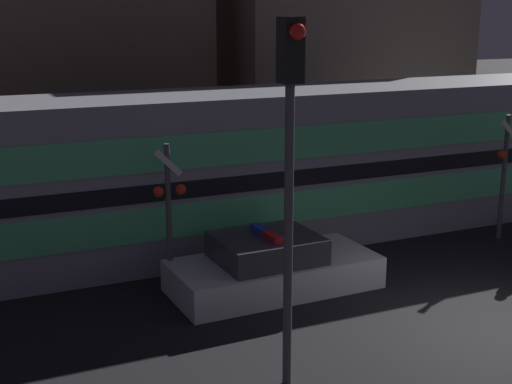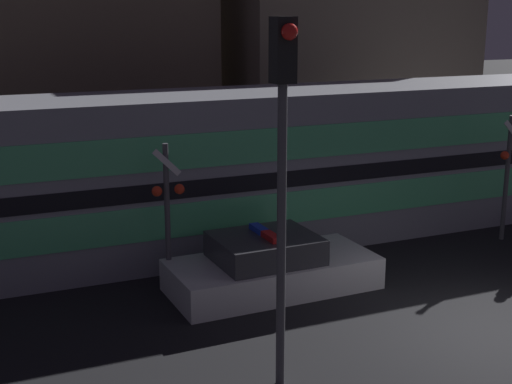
{
  "view_description": "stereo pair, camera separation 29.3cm",
  "coord_description": "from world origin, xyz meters",
  "px_view_note": "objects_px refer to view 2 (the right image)",
  "views": [
    {
      "loc": [
        -8.73,
        -8.87,
        5.54
      ],
      "look_at": [
        -2.39,
        5.05,
        1.68
      ],
      "focal_mm": 50.0,
      "sensor_mm": 36.0,
      "label": 1
    },
    {
      "loc": [
        -8.46,
        -8.98,
        5.54
      ],
      "look_at": [
        -2.39,
        5.05,
        1.68
      ],
      "focal_mm": 50.0,
      "sensor_mm": 36.0,
      "label": 2
    }
  ],
  "objects_px": {
    "traffic_light_corner": "(283,143)",
    "crossing_signal_near": "(508,170)",
    "train": "(242,169)",
    "police_car": "(271,267)"
  },
  "relations": [
    {
      "from": "train",
      "to": "police_car",
      "type": "distance_m",
      "value": 3.41
    },
    {
      "from": "train",
      "to": "traffic_light_corner",
      "type": "xyz_separation_m",
      "value": [
        -2.1,
        -6.63,
        1.88
      ]
    },
    {
      "from": "traffic_light_corner",
      "to": "crossing_signal_near",
      "type": "bearing_deg",
      "value": 27.54
    },
    {
      "from": "police_car",
      "to": "traffic_light_corner",
      "type": "height_order",
      "value": "traffic_light_corner"
    },
    {
      "from": "train",
      "to": "crossing_signal_near",
      "type": "distance_m",
      "value": 6.55
    },
    {
      "from": "police_car",
      "to": "crossing_signal_near",
      "type": "relative_size",
      "value": 1.37
    },
    {
      "from": "traffic_light_corner",
      "to": "train",
      "type": "bearing_deg",
      "value": 72.45
    },
    {
      "from": "train",
      "to": "crossing_signal_near",
      "type": "height_order",
      "value": "train"
    },
    {
      "from": "police_car",
      "to": "traffic_light_corner",
      "type": "xyz_separation_m",
      "value": [
        -1.47,
        -3.58,
        3.27
      ]
    },
    {
      "from": "train",
      "to": "traffic_light_corner",
      "type": "height_order",
      "value": "traffic_light_corner"
    }
  ]
}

